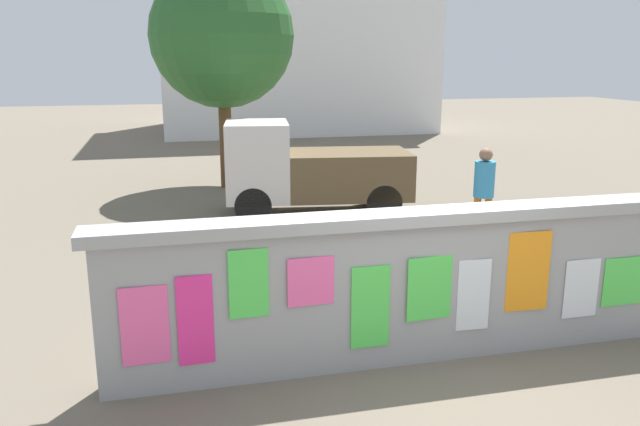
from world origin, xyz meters
TOP-DOWN VIEW (x-y plane):
  - ground at (0.00, 8.00)m, footprint 60.00×60.00m
  - poster_wall at (-0.00, -0.00)m, footprint 6.60×0.42m
  - auto_rickshaw_truck at (0.24, 6.38)m, footprint 3.77×1.98m
  - motorcycle at (-1.92, 1.91)m, footprint 1.90×0.56m
  - bicycle_near at (1.02, 1.95)m, footprint 1.68×0.53m
  - person_walking at (2.64, 3.70)m, footprint 0.47×0.47m
  - tree_roadside at (-1.07, 9.46)m, footprint 3.31×3.31m
  - building_background at (2.99, 21.67)m, footprint 11.28×7.07m

SIDE VIEW (x-z plane):
  - ground at x=0.00m, z-range 0.00..0.00m
  - bicycle_near at x=1.02m, z-range -0.11..0.84m
  - motorcycle at x=-1.92m, z-range 0.03..0.90m
  - poster_wall at x=0.00m, z-range 0.02..1.62m
  - auto_rickshaw_truck at x=0.24m, z-range -0.02..1.83m
  - person_walking at x=2.64m, z-range 0.18..1.80m
  - tree_roadside at x=-1.07m, z-range 0.93..6.13m
  - building_background at x=2.99m, z-range 0.02..8.54m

